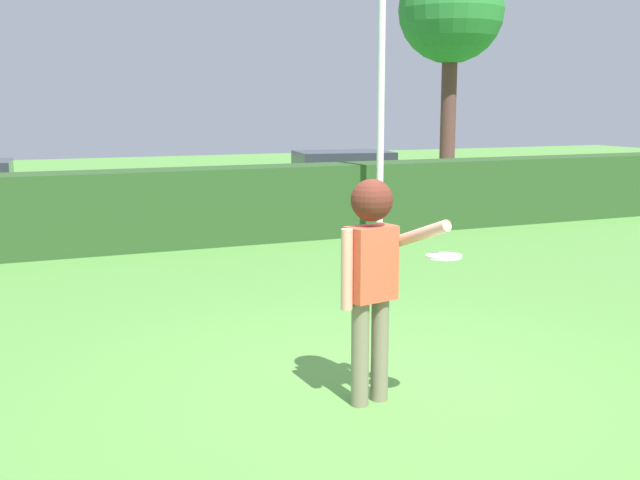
% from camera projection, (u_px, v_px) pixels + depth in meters
% --- Properties ---
extents(ground_plane, '(60.00, 60.00, 0.00)m').
position_uv_depth(ground_plane, '(384.00, 391.00, 6.33)').
color(ground_plane, '#55913E').
extents(person, '(0.67, 0.69, 1.78)m').
position_uv_depth(person, '(372.00, 264.00, 5.90)').
color(person, '#7A725A').
rests_on(person, ground).
extents(frisbee, '(0.27, 0.27, 0.03)m').
position_uv_depth(frisbee, '(444.00, 256.00, 5.60)').
color(frisbee, white).
extents(lamppost, '(0.24, 0.24, 7.11)m').
position_uv_depth(lamppost, '(382.00, 9.00, 12.54)').
color(lamppost, silver).
rests_on(lamppost, ground).
extents(hedge_row, '(21.45, 0.90, 1.29)m').
position_uv_depth(hedge_row, '(181.00, 208.00, 12.80)').
color(hedge_row, '#2B4C23').
rests_on(hedge_row, ground).
extents(parked_car_black, '(4.43, 2.40, 1.25)m').
position_uv_depth(parked_car_black, '(343.00, 175.00, 18.22)').
color(parked_car_black, black).
rests_on(parked_car_black, ground).
extents(willow_tree, '(2.96, 2.96, 6.44)m').
position_uv_depth(willow_tree, '(451.00, 13.00, 21.47)').
color(willow_tree, brown).
rests_on(willow_tree, ground).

